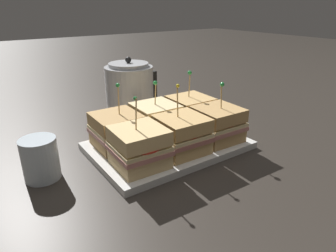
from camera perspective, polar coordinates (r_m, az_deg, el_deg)
name	(u,v)px	position (r m, az deg, el deg)	size (l,w,h in m)	color
ground_plane	(168,148)	(0.81, 0.00, -4.28)	(6.00, 6.00, 0.00)	#2D2823
serving_platter	(168,145)	(0.81, 0.00, -3.71)	(0.40, 0.27, 0.02)	silver
sandwich_front_left	(139,147)	(0.68, -5.51, -4.04)	(0.12, 0.12, 0.17)	#DBB77A
sandwich_front_center	(182,134)	(0.74, 2.65, -1.61)	(0.12, 0.12, 0.17)	tan
sandwich_front_right	(217,124)	(0.81, 9.40, 0.37)	(0.12, 0.12, 0.16)	tan
sandwich_back_left	(117,130)	(0.78, -9.75, -0.75)	(0.12, 0.12, 0.17)	tan
sandwich_back_center	(156,120)	(0.83, -2.29, 1.18)	(0.12, 0.12, 0.16)	beige
sandwich_back_right	(190,112)	(0.89, 4.24, 2.70)	(0.12, 0.12, 0.17)	tan
kettle_steel	(130,91)	(1.02, -7.25, 6.72)	(0.18, 0.16, 0.20)	#B7BABF
drinking_glass	(40,159)	(0.71, -23.15, -5.79)	(0.08, 0.08, 0.10)	silver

